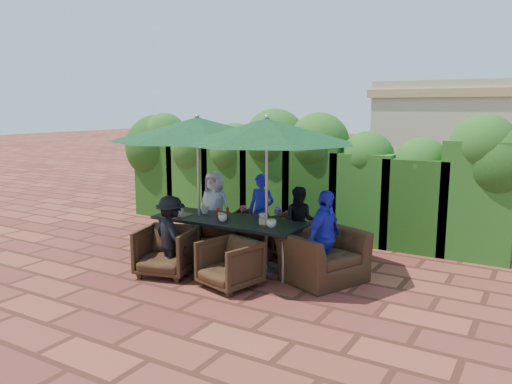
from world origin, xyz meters
The scene contains 32 objects.
ground centered at (0.00, 0.00, 0.00)m, with size 80.00×80.00×0.00m, color brown.
dining_table centered at (0.02, -0.24, 0.68)m, with size 2.59×0.90×0.75m.
umbrella_left centered at (-0.59, -0.23, 2.21)m, with size 2.92×2.92×2.46m.
umbrella_right centered at (0.75, -0.25, 2.21)m, with size 2.77×2.77×2.46m.
chair_far_left centered at (-0.82, 0.75, 0.38)m, with size 0.73×0.68×0.75m, color black.
chair_far_mid centered at (0.10, 0.72, 0.40)m, with size 0.77×0.72×0.79m, color black.
chair_far_right centered at (0.77, 0.70, 0.39)m, with size 0.76×0.71×0.78m, color black.
chair_near_left centered at (-0.50, -1.20, 0.41)m, with size 0.80×0.75×0.82m, color black.
chair_near_right centered at (0.65, -1.16, 0.38)m, with size 0.74×0.69×0.76m, color black.
chair_end_right centered at (1.67, -0.20, 0.50)m, with size 1.15×0.75×1.00m, color black.
adult_far_left centered at (-0.92, 0.71, 0.69)m, with size 0.68×0.40×1.38m, color silver.
adult_far_mid centered at (0.05, 0.79, 0.69)m, with size 0.50×0.41×1.39m, color #2024B1.
adult_far_right centered at (0.89, 0.67, 0.62)m, with size 0.59×0.36×1.24m, color black.
adult_near_left centered at (-0.44, -1.15, 0.62)m, with size 0.79×0.36×1.24m, color black.
adult_end_right centered at (1.76, -0.32, 0.70)m, with size 0.82×0.41×1.40m, color #2024B1.
child_left centered at (-0.40, 0.88, 0.38)m, with size 0.27×0.22×0.75m, color #D74B61.
child_right centered at (0.39, 0.80, 0.41)m, with size 0.29×0.24×0.81m, color #774AA1.
pedestrian_a centered at (1.90, 4.35, 0.96)m, with size 1.78×0.64×1.91m, color green.
pedestrian_b centered at (2.44, 4.33, 0.81)m, with size 0.78×0.47×1.62m, color #D74B61.
pedestrian_c centered at (3.23, 4.44, 0.78)m, with size 1.00×0.46×1.57m, color gray.
cup_a centered at (-0.88, -0.42, 0.82)m, with size 0.17×0.17×0.14m, color beige.
cup_b centered at (-0.57, -0.08, 0.82)m, with size 0.15×0.15×0.14m, color beige.
cup_c centered at (0.02, -0.40, 0.81)m, with size 0.14×0.14×0.11m, color beige.
cup_d centered at (0.62, -0.13, 0.82)m, with size 0.15×0.15×0.14m, color beige.
cup_e centered at (0.89, -0.36, 0.81)m, with size 0.16×0.16×0.12m, color beige.
ketchup_bottle centered at (-0.19, -0.24, 0.83)m, with size 0.04×0.04×0.17m, color #B20C0A.
sauce_bottle centered at (-0.07, -0.13, 0.83)m, with size 0.04×0.04×0.17m, color #4C230C.
serving_tray centered at (-0.88, -0.36, 0.76)m, with size 0.35×0.25×0.02m, color #976A49.
number_block_left centered at (-0.11, -0.24, 0.80)m, with size 0.12×0.06×0.10m, color tan.
number_block_right centered at (0.69, -0.27, 0.80)m, with size 0.12×0.06×0.10m, color tan.
hedge_wall centered at (-0.26, 2.32, 1.35)m, with size 9.10×1.60×2.55m.
building centered at (3.50, 6.99, 1.61)m, with size 6.20×3.08×3.20m.
Camera 1 is at (4.50, -6.89, 2.58)m, focal length 35.00 mm.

